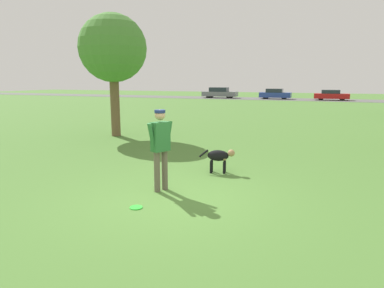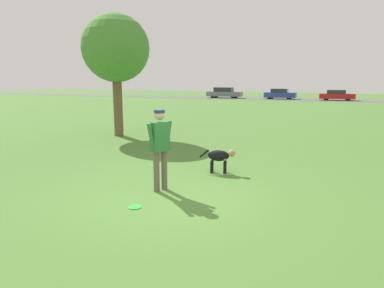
# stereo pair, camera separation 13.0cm
# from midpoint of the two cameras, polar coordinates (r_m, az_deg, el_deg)

# --- Properties ---
(ground_plane) EXTENTS (120.00, 120.00, 0.00)m
(ground_plane) POSITION_cam_midpoint_polar(r_m,az_deg,el_deg) (7.14, -3.47, -8.92)
(ground_plane) COLOR #4C7A33
(far_road_strip) EXTENTS (120.00, 6.00, 0.01)m
(far_road_strip) POSITION_cam_midpoint_polar(r_m,az_deg,el_deg) (43.98, 18.02, 7.05)
(far_road_strip) COLOR #5B5B59
(far_road_strip) RESTS_ON ground_plane
(person) EXTENTS (0.36, 0.63, 1.77)m
(person) POSITION_cam_midpoint_polar(r_m,az_deg,el_deg) (7.35, -5.79, 0.11)
(person) COLOR #665B4C
(person) RESTS_ON ground_plane
(dog) EXTENTS (0.94, 0.39, 0.63)m
(dog) POSITION_cam_midpoint_polar(r_m,az_deg,el_deg) (8.89, 4.20, -2.10)
(dog) COLOR black
(dog) RESTS_ON ground_plane
(frisbee) EXTENTS (0.25, 0.25, 0.02)m
(frisbee) POSITION_cam_midpoint_polar(r_m,az_deg,el_deg) (6.69, -9.86, -10.38)
(frisbee) COLOR #33D838
(frisbee) RESTS_ON ground_plane
(tree_near_left) EXTENTS (2.81, 2.81, 5.09)m
(tree_near_left) POSITION_cam_midpoint_polar(r_m,az_deg,el_deg) (15.07, -13.32, 15.16)
(tree_near_left) COLOR brown
(tree_near_left) RESTS_ON ground_plane
(parked_car_grey) EXTENTS (4.62, 2.05, 1.39)m
(parked_car_grey) POSITION_cam_midpoint_polar(r_m,az_deg,el_deg) (45.92, 4.55, 8.52)
(parked_car_grey) COLOR slate
(parked_car_grey) RESTS_ON ground_plane
(parked_car_blue) EXTENTS (3.82, 1.70, 1.28)m
(parked_car_blue) POSITION_cam_midpoint_polar(r_m,az_deg,el_deg) (44.52, 13.60, 8.11)
(parked_car_blue) COLOR #284293
(parked_car_blue) RESTS_ON ground_plane
(parked_car_red) EXTENTS (3.92, 1.82, 1.21)m
(parked_car_red) POSITION_cam_midpoint_polar(r_m,az_deg,el_deg) (43.71, 22.11, 7.56)
(parked_car_red) COLOR red
(parked_car_red) RESTS_ON ground_plane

